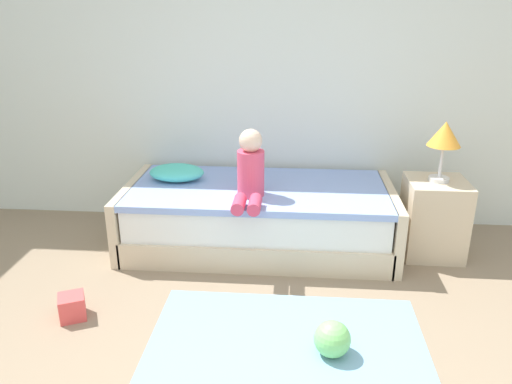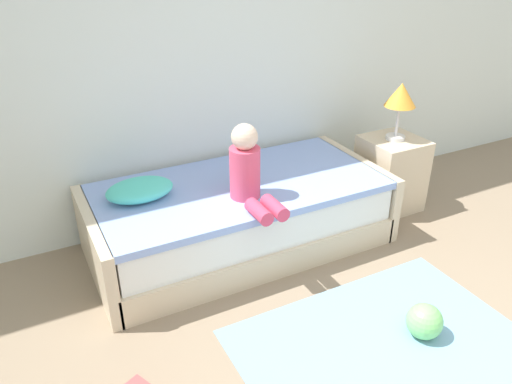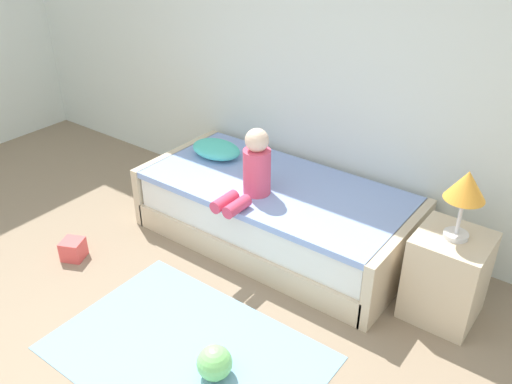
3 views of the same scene
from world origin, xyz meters
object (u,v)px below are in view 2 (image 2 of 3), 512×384
Objects in this scene: table_lamp at (401,98)px; child_figure at (248,171)px; pillow at (140,190)px; toy_ball at (424,321)px; bed at (240,215)px; nightstand at (390,173)px.

table_lamp reaches higher than child_figure.
toy_ball is at bearing -50.39° from pillow.
table_lamp reaches higher than bed.
bed is 3.52× the size of nightstand.
child_figure is 0.72m from pillow.
nightstand is at bearing 0.00° from table_lamp.
nightstand is at bearing 56.98° from toy_ball.
nightstand is 1.36× the size of pillow.
bed reaches higher than toy_ball.
child_figure is (-0.04, -0.23, 0.46)m from bed.
table_lamp is 1.43m from child_figure.
child_figure reaches higher than nightstand.
pillow is (-0.67, 0.10, 0.32)m from bed.
child_figure is at bearing -172.13° from table_lamp.
pillow reaches higher than nightstand.
toy_ball is (0.56, -1.10, -0.60)m from child_figure.
toy_ball is (-0.84, -1.29, -0.83)m from table_lamp.
nightstand reaches higher than bed.
toy_ball is (-0.84, -1.29, -0.20)m from nightstand.
bed is at bearing 178.49° from nightstand.
bed is 1.35m from nightstand.
toy_ball is at bearing -68.94° from bed.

